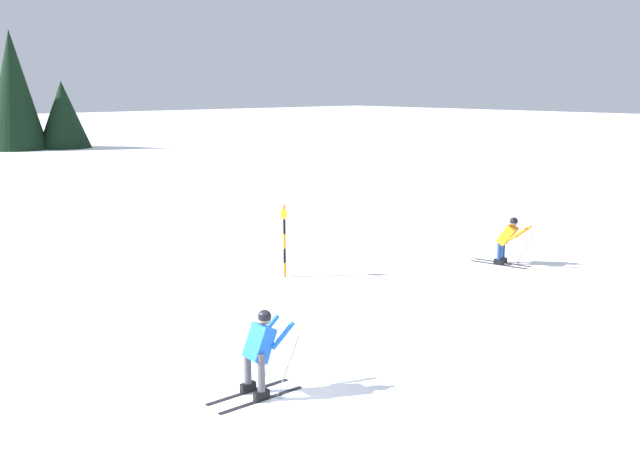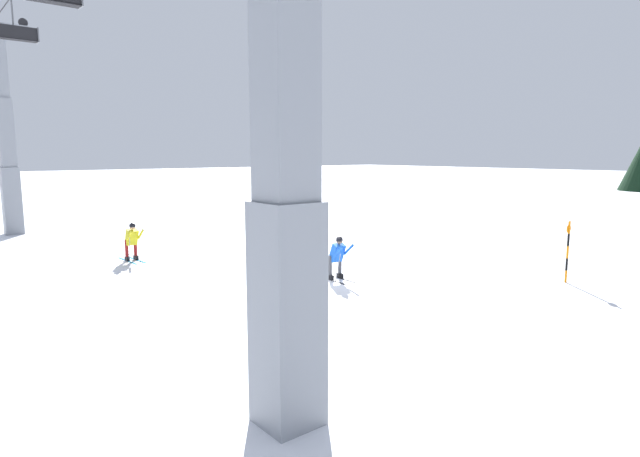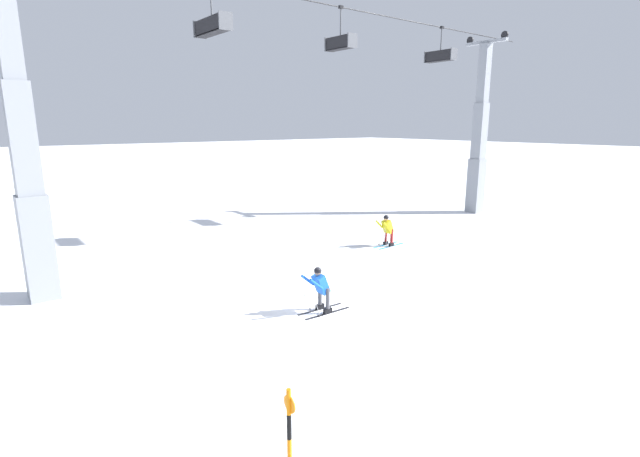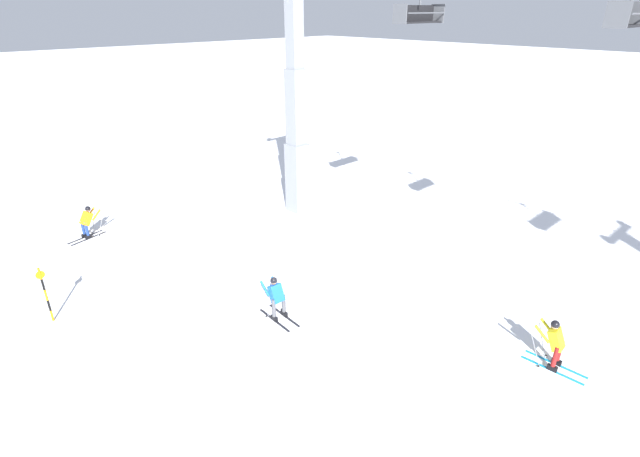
{
  "view_description": "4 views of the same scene",
  "coord_description": "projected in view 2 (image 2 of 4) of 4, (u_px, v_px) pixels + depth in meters",
  "views": [
    {
      "loc": [
        6.49,
        8.78,
        5.26
      ],
      "look_at": [
        -0.71,
        0.67,
        3.05
      ],
      "focal_mm": 39.27,
      "sensor_mm": 36.0,
      "label": 1
    },
    {
      "loc": [
        -13.25,
        10.89,
        4.27
      ],
      "look_at": [
        -0.04,
        0.17,
        1.79
      ],
      "focal_mm": 29.0,
      "sensor_mm": 36.0,
      "label": 2
    },
    {
      "loc": [
        -8.73,
        -11.07,
        5.84
      ],
      "look_at": [
        0.53,
        0.64,
        2.42
      ],
      "focal_mm": 25.91,
      "sensor_mm": 36.0,
      "label": 3
    },
    {
      "loc": [
        10.46,
        -8.61,
        9.67
      ],
      "look_at": [
        -0.13,
        1.52,
        2.79
      ],
      "focal_mm": 26.4,
      "sensor_mm": 36.0,
      "label": 4
    }
  ],
  "objects": [
    {
      "name": "lift_tower_far",
      "position": [
        7.0,
        147.0,
        26.96
      ],
      "size": [
        0.86,
        2.83,
        11.22
      ],
      "color": "gray",
      "rests_on": "ground_plane"
    },
    {
      "name": "ground_plane",
      "position": [
        323.0,
        280.0,
        17.59
      ],
      "size": [
        260.0,
        260.0,
        0.0
      ],
      "primitive_type": "plane",
      "color": "white"
    },
    {
      "name": "lift_tower_near",
      "position": [
        286.0,
        130.0,
        7.62
      ],
      "size": [
        0.91,
        2.84,
        11.22
      ],
      "color": "gray",
      "rests_on": "ground_plane"
    },
    {
      "name": "skier_carving_main",
      "position": [
        337.0,
        255.0,
        17.5
      ],
      "size": [
        1.71,
        0.72,
        1.63
      ],
      "color": "black",
      "rests_on": "ground_plane"
    },
    {
      "name": "chairlift_seat_middle",
      "position": [
        14.0,
        33.0,
        22.77
      ],
      "size": [
        0.61,
        1.89,
        1.88
      ],
      "color": "black"
    },
    {
      "name": "trail_marker_pole",
      "position": [
        568.0,
        250.0,
        17.09
      ],
      "size": [
        0.07,
        0.28,
        2.07
      ],
      "color": "orange",
      "rests_on": "ground_plane"
    },
    {
      "name": "skier_distant_downhill",
      "position": [
        132.0,
        239.0,
        20.59
      ],
      "size": [
        1.82,
        0.72,
        1.68
      ],
      "color": "#198CCC",
      "rests_on": "ground_plane"
    }
  ]
}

